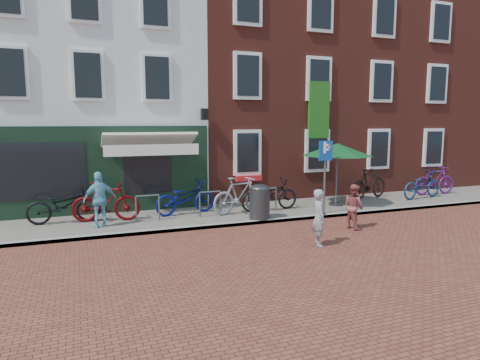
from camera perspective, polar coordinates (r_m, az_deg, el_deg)
name	(u,v)px	position (r m, az deg, el deg)	size (l,w,h in m)	color
ground	(268,223)	(13.28, 3.76, -5.84)	(80.00, 80.00, 0.00)	brown
sidewalk	(276,210)	(15.01, 4.84, -4.07)	(24.00, 3.00, 0.10)	slate
building_stucco	(85,88)	(18.77, -20.06, 11.51)	(8.00, 8.00, 9.00)	silver
building_brick_mid	(245,82)	(20.22, 0.65, 13.09)	(6.00, 8.00, 10.00)	maroon
building_brick_right	(353,86)	(23.11, 14.94, 12.17)	(6.00, 8.00, 10.00)	maroon
filler_right	(448,98)	(27.37, 26.17, 9.87)	(7.00, 8.00, 9.00)	maroon
litter_bin	(260,200)	(13.34, 2.65, -2.67)	(0.64, 0.64, 1.17)	#353538
parking_sign	(325,164)	(14.23, 11.38, 2.14)	(0.50, 0.08, 2.43)	#4C4C4F
parasol	(337,147)	(15.72, 12.96, 4.31)	(2.55, 2.55, 2.37)	#4C4C4F
woman	(319,218)	(10.97, 10.59, -4.98)	(0.53, 0.35, 1.45)	gray
boy	(354,206)	(12.95, 15.05, -3.45)	(0.64, 0.50, 1.32)	#974646
cafe_person	(100,199)	(12.92, -18.33, -2.50)	(0.95, 0.39, 1.62)	#68B2C9
bicycle_0	(64,205)	(13.84, -22.60, -3.12)	(0.73, 2.10, 1.10)	black
bicycle_1	(106,202)	(13.60, -17.58, -2.81)	(0.58, 2.04, 1.22)	#4F0507
bicycle_2	(185,198)	(14.13, -7.36, -2.37)	(0.73, 2.10, 1.10)	#090F60
bicycle_3	(240,195)	(14.16, -0.06, -2.03)	(0.58, 2.04, 1.22)	gray
bicycle_4	(269,195)	(14.63, 3.97, -1.97)	(0.73, 2.10, 1.10)	black
bicycle_5	(369,184)	(17.58, 16.99, -0.45)	(0.58, 2.04, 1.22)	black
bicycle_6	(422,185)	(18.40, 23.26, -0.59)	(0.73, 2.10, 1.10)	#122E4B
bicycle_7	(435,180)	(19.55, 24.70, -0.03)	(0.58, 2.04, 1.22)	#52145D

